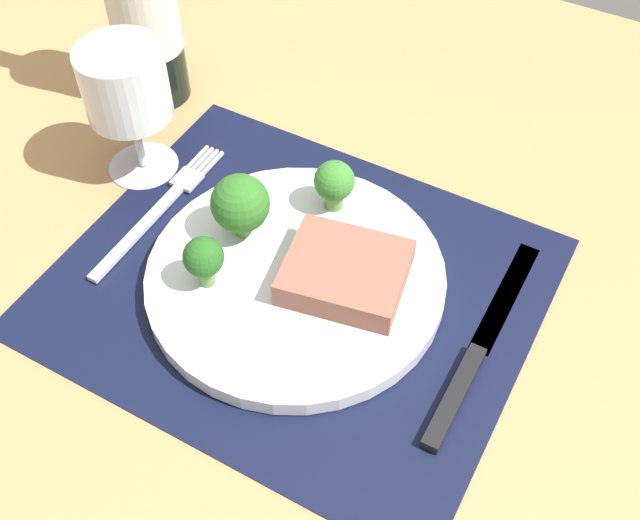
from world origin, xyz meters
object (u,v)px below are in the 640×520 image
knife (476,354)px  wine_glass (126,90)px  steak (345,272)px  fork (160,208)px  plate (296,278)px

knife → wine_glass: 38.70cm
steak → fork: steak is taller
steak → fork: size_ratio=0.52×
fork → knife: (32.12, -0.89, 0.05)cm
steak → wine_glass: bearing=169.7°
plate → steak: (4.22, 1.11, 2.05)cm
plate → steak: bearing=14.7°
steak → knife: 12.55cm
fork → plate: bearing=-2.1°
steak → wine_glass: (-25.04, 4.55, 6.30)cm
knife → wine_glass: (-37.32, 5.13, 8.85)cm
steak → fork: bearing=179.1°
fork → knife: knife is taller
steak → fork: (-19.84, 0.31, -2.60)cm
plate → wine_glass: (-20.82, 5.66, 8.35)cm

